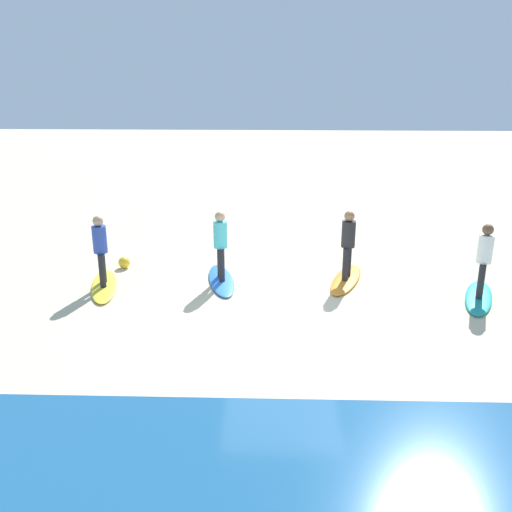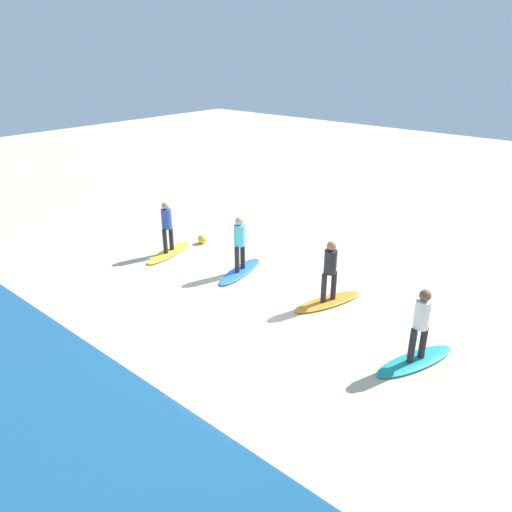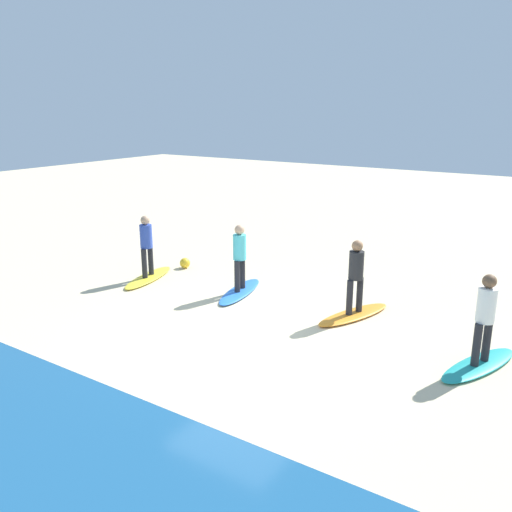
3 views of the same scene
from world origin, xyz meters
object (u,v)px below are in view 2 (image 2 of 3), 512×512
surfer_orange (330,267)px  beach_ball (202,239)px  surfboard_blue (240,271)px  surfboard_orange (328,302)px  surfer_blue (240,240)px  surfboard_teal (415,361)px  surfboard_yellow (169,252)px  surfer_teal (421,320)px  surfer_yellow (167,223)px

surfer_orange → beach_ball: surfer_orange is taller
surfboard_blue → surfboard_orange: bearing=81.1°
surfboard_blue → surfer_blue: (0.00, 0.00, 0.99)m
surfboard_teal → surfer_orange: 3.13m
surfboard_orange → surfboard_yellow: same height
surfboard_orange → surfboard_blue: size_ratio=1.00×
surfboard_teal → surfboard_blue: size_ratio=1.00×
surfer_teal → surfer_orange: (2.81, -0.98, 0.00)m
surfer_teal → surfboard_orange: surfer_teal is taller
surfer_yellow → beach_ball: surfer_yellow is taller
surfer_yellow → beach_ball: (-0.16, -1.31, -0.89)m
surfboard_yellow → surfer_teal: bearing=74.2°
beach_ball → surfer_orange: bearing=172.3°
surfboard_blue → surfboard_yellow: 2.72m
surfboard_blue → surfboard_yellow: same height
surfer_orange → surfer_teal: bearing=160.7°
surfer_teal → surfboard_orange: (2.81, -0.98, -0.99)m
surfer_yellow → beach_ball: size_ratio=5.58×
beach_ball → surfboard_teal: bearing=168.3°
surfer_teal → surfboard_yellow: size_ratio=0.78×
surfboard_orange → surfboard_blue: (2.96, 0.13, 0.00)m
surfer_teal → surfboard_orange: size_ratio=0.78×
surfer_teal → surfboard_yellow: (8.46, -0.41, -0.99)m
surfer_teal → surfer_orange: size_ratio=1.00×
surfer_blue → surfboard_blue: bearing=0.0°
surfboard_yellow → surfboard_blue: bearing=86.3°
surfer_teal → beach_ball: bearing=-11.7°
surfer_orange → surfboard_teal: bearing=160.7°
surfboard_teal → surfboard_orange: (2.81, -0.98, 0.00)m
surfboard_teal → surfer_blue: size_ratio=1.28×
surfboard_orange → surfer_blue: bearing=-68.6°
surfer_yellow → surfboard_yellow: bearing=0.0°
surfer_teal → surfer_yellow: same height
surfer_teal → beach_ball: size_ratio=5.58×
surfboard_teal → surfer_blue: (5.77, -0.85, 0.99)m
surfboard_orange → surfer_orange: size_ratio=1.28×
surfer_teal → surfer_orange: same height
surfer_blue → beach_ball: bearing=-19.1°
surfer_teal → surfboard_yellow: 8.52m
surfboard_teal → surfboard_blue: 5.83m
surfboard_yellow → surfboard_orange: bearing=82.7°
surfer_teal → surfer_yellow: bearing=-2.8°
surfboard_orange → surfer_blue: surfer_blue is taller
surfboard_teal → beach_ball: 8.48m
surfboard_blue → surfer_blue: 0.99m
surfboard_blue → surfer_teal: bearing=70.2°
surfer_yellow → surfboard_orange: bearing=-174.2°
surfboard_yellow → surfboard_teal: bearing=74.2°
surfer_teal → surfer_yellow: (8.46, -0.41, 0.00)m
surfboard_teal → surfer_yellow: 8.52m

